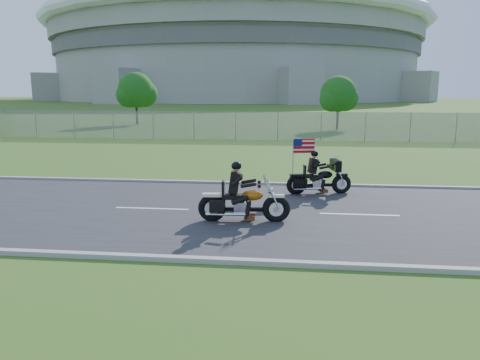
# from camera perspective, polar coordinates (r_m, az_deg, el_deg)

# --- Properties ---
(ground) EXTENTS (420.00, 420.00, 0.00)m
(ground) POSITION_cam_1_polar(r_m,az_deg,el_deg) (13.63, -2.59, -3.91)
(ground) COLOR #31541A
(ground) RESTS_ON ground
(road) EXTENTS (120.00, 8.00, 0.04)m
(road) POSITION_cam_1_polar(r_m,az_deg,el_deg) (13.63, -2.59, -3.83)
(road) COLOR #28282B
(road) RESTS_ON ground
(curb_north) EXTENTS (120.00, 0.18, 0.12)m
(curb_north) POSITION_cam_1_polar(r_m,az_deg,el_deg) (17.53, -0.50, -0.39)
(curb_north) COLOR #9E9B93
(curb_north) RESTS_ON ground
(curb_south) EXTENTS (120.00, 0.18, 0.12)m
(curb_south) POSITION_cam_1_polar(r_m,az_deg,el_deg) (9.82, -6.39, -9.62)
(curb_south) COLOR #9E9B93
(curb_south) RESTS_ON ground
(fence) EXTENTS (60.00, 0.03, 2.00)m
(fence) POSITION_cam_1_polar(r_m,az_deg,el_deg) (33.86, -5.63, 6.65)
(fence) COLOR gray
(fence) RESTS_ON ground
(stadium) EXTENTS (140.40, 140.40, 29.20)m
(stadium) POSITION_cam_1_polar(r_m,az_deg,el_deg) (184.74, -0.35, 14.66)
(stadium) COLOR #A3A099
(stadium) RESTS_ON ground
(tree_fence_near) EXTENTS (3.52, 3.28, 4.75)m
(tree_fence_near) POSITION_cam_1_polar(r_m,az_deg,el_deg) (43.23, 11.95, 10.00)
(tree_fence_near) COLOR #382316
(tree_fence_near) RESTS_ON ground
(tree_fence_mid) EXTENTS (3.96, 3.69, 5.30)m
(tree_fence_mid) POSITION_cam_1_polar(r_m,az_deg,el_deg) (49.72, -12.51, 10.45)
(tree_fence_mid) COLOR #382316
(tree_fence_mid) RESTS_ON ground
(motorcycle_lead) EXTENTS (2.47, 0.70, 1.66)m
(motorcycle_lead) POSITION_cam_1_polar(r_m,az_deg,el_deg) (12.43, 0.30, -2.86)
(motorcycle_lead) COLOR black
(motorcycle_lead) RESTS_ON ground
(motorcycle_follow) EXTENTS (2.22, 0.94, 1.87)m
(motorcycle_follow) POSITION_cam_1_polar(r_m,az_deg,el_deg) (15.96, 9.59, 0.05)
(motorcycle_follow) COLOR black
(motorcycle_follow) RESTS_ON ground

